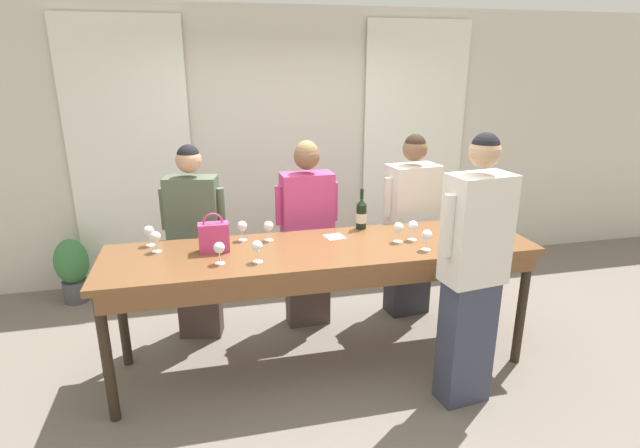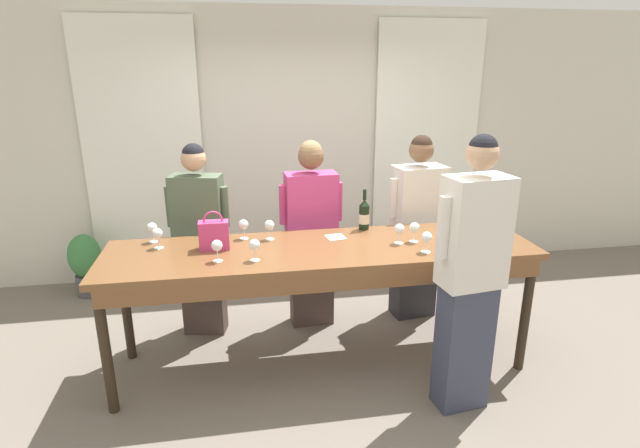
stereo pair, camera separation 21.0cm
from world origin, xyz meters
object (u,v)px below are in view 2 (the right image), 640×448
Objects in this scene: wine_glass_center_mid at (217,246)px; wine_glass_front_mid at (255,245)px; wine_glass_front_right at (269,226)px; wine_glass_back_left at (399,230)px; handbag at (214,234)px; wine_bottle at (364,215)px; host_pouring at (470,276)px; wine_glass_near_host at (152,228)px; wine_glass_center_right at (243,225)px; wine_glass_back_mid at (485,233)px; guest_cream_sweater at (417,228)px; guest_pink_top at (311,233)px; guest_olive_jacket at (200,239)px; potted_plant at (86,262)px; wine_glass_center_left at (157,234)px; wine_glass_front_left at (414,228)px; tasting_bar at (323,260)px; wine_glass_back_right at (427,238)px.

wine_glass_front_mid is at bearing -6.73° from wine_glass_center_mid.
wine_glass_back_left is at bearing -15.00° from wine_glass_front_right.
wine_bottle is at bearing 12.30° from handbag.
host_pouring is at bearing -35.80° from wine_glass_front_right.
wine_bottle reaches higher than wine_glass_near_host.
host_pouring is at bearing -33.28° from wine_glass_center_right.
guest_cream_sweater reaches higher than wine_glass_back_mid.
wine_glass_front_mid is 0.09× the size of guest_pink_top.
guest_cream_sweater is (1.72, 0.82, -0.23)m from wine_glass_center_mid.
wine_bottle is at bearing -13.37° from guest_olive_jacket.
potted_plant is (-0.89, 1.28, -0.72)m from wine_glass_near_host.
host_pouring is at bearing -18.98° from wine_glass_front_mid.
wine_glass_center_mid is 1.32m from wine_glass_back_left.
wine_glass_center_right is 1.78m from wine_glass_back_mid.
wine_glass_center_left is (-1.57, -0.18, -0.01)m from wine_bottle.
guest_pink_top is at bearing -23.52° from potted_plant.
guest_olive_jacket reaches higher than wine_glass_front_left.
guest_cream_sweater reaches higher than wine_glass_back_left.
host_pouring reaches higher than tasting_bar.
wine_bottle is 1.58m from wine_glass_center_left.
tasting_bar is 1.19m from guest_cream_sweater.
host_pouring is (0.27, -0.62, -0.12)m from wine_glass_back_left.
handbag is 0.43m from wine_glass_front_right.
wine_glass_front_right and wine_glass_center_right have the same top height.
wine_glass_center_right is at bearing -40.12° from potted_plant.
guest_olive_jacket is (-1.62, 0.89, -0.22)m from wine_glass_back_right.
wine_glass_near_host is (-1.93, 0.54, -0.00)m from wine_glass_back_right.
wine_glass_center_mid is 0.09× the size of guest_pink_top.
wine_glass_center_mid is at bearing -113.45° from wine_glass_center_right.
wine_glass_center_mid is (-0.74, -0.13, 0.20)m from tasting_bar.
tasting_bar is at bearing 9.67° from wine_glass_center_mid.
wine_glass_back_right is at bearing -32.82° from potted_plant.
wine_glass_center_mid is 0.08× the size of host_pouring.
guest_pink_top is 1.55m from host_pouring.
tasting_bar is 0.76m from wine_glass_back_right.
guest_pink_top is (-0.67, 0.67, -0.22)m from wine_glass_front_left.
wine_glass_center_right is at bearing 167.17° from wine_glass_front_left.
host_pouring reaches higher than wine_glass_back_right.
wine_glass_back_left reaches higher than potted_plant.
tasting_bar reaches higher than potted_plant.
wine_glass_back_right is (0.30, -0.58, -0.01)m from wine_bottle.
guest_cream_sweater is at bearing 59.80° from wine_glass_back_left.
wine_bottle is at bearing 114.81° from wine_glass_back_left.
wine_glass_front_mid and wine_glass_front_right have the same top height.
wine_glass_center_mid is 0.86m from guest_olive_jacket.
wine_glass_front_mid and wine_glass_center_left have the same top height.
wine_glass_front_mid is at bearing 161.02° from host_pouring.
wine_glass_back_left is (1.13, -0.30, -0.00)m from wine_glass_center_right.
wine_glass_near_host is 1.32m from guest_pink_top.
guest_pink_top is (-0.55, 0.68, -0.22)m from wine_glass_back_left.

